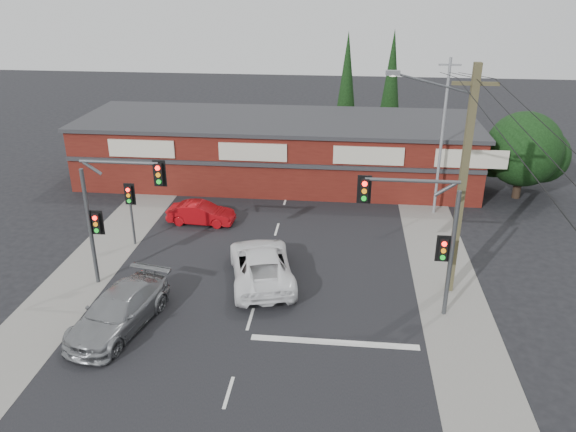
# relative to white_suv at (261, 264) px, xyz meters

# --- Properties ---
(ground) EXTENTS (120.00, 120.00, 0.00)m
(ground) POSITION_rel_white_suv_xyz_m (0.02, -3.00, -0.81)
(ground) COLOR black
(ground) RESTS_ON ground
(road_strip) EXTENTS (14.00, 70.00, 0.01)m
(road_strip) POSITION_rel_white_suv_xyz_m (0.02, 2.00, -0.80)
(road_strip) COLOR black
(road_strip) RESTS_ON ground
(verge_left) EXTENTS (3.00, 70.00, 0.02)m
(verge_left) POSITION_rel_white_suv_xyz_m (-8.48, 2.00, -0.80)
(verge_left) COLOR gray
(verge_left) RESTS_ON ground
(verge_right) EXTENTS (3.00, 70.00, 0.02)m
(verge_right) POSITION_rel_white_suv_xyz_m (8.52, 2.00, -0.80)
(verge_right) COLOR gray
(verge_right) RESTS_ON ground
(stop_line) EXTENTS (6.50, 0.35, 0.01)m
(stop_line) POSITION_rel_white_suv_xyz_m (3.52, -4.50, -0.79)
(stop_line) COLOR silver
(stop_line) RESTS_ON ground
(white_suv) EXTENTS (3.99, 6.28, 1.62)m
(white_suv) POSITION_rel_white_suv_xyz_m (0.00, 0.00, 0.00)
(white_suv) COLOR white
(white_suv) RESTS_ON ground
(silver_suv) EXTENTS (3.29, 5.70, 1.55)m
(silver_suv) POSITION_rel_white_suv_xyz_m (-5.08, -4.37, -0.03)
(silver_suv) COLOR gray
(silver_suv) RESTS_ON ground
(red_sedan) EXTENTS (3.83, 1.51, 1.24)m
(red_sedan) POSITION_rel_white_suv_xyz_m (-4.36, 6.00, -0.19)
(red_sedan) COLOR #AC0A10
(red_sedan) RESTS_ON ground
(lane_dashes) EXTENTS (0.12, 59.21, 0.01)m
(lane_dashes) POSITION_rel_white_suv_xyz_m (0.02, 7.81, -0.79)
(lane_dashes) COLOR silver
(lane_dashes) RESTS_ON ground
(shop_building) EXTENTS (27.30, 8.40, 4.22)m
(shop_building) POSITION_rel_white_suv_xyz_m (-0.97, 13.99, 1.33)
(shop_building) COLOR #4D140F
(shop_building) RESTS_ON ground
(tree_cluster) EXTENTS (5.90, 5.10, 5.50)m
(tree_cluster) POSITION_rel_white_suv_xyz_m (14.71, 12.44, 2.09)
(tree_cluster) COLOR #2D2116
(tree_cluster) RESTS_ON ground
(conifer_near) EXTENTS (1.80, 1.80, 9.25)m
(conifer_near) POSITION_rel_white_suv_xyz_m (3.52, 21.00, 4.67)
(conifer_near) COLOR #2D2116
(conifer_near) RESTS_ON ground
(conifer_far) EXTENTS (1.80, 1.80, 9.25)m
(conifer_far) POSITION_rel_white_suv_xyz_m (7.02, 23.00, 4.67)
(conifer_far) COLOR #2D2116
(conifer_far) RESTS_ON ground
(traffic_mast_left) EXTENTS (3.77, 0.27, 5.97)m
(traffic_mast_left) POSITION_rel_white_suv_xyz_m (-6.41, -1.00, 3.12)
(traffic_mast_left) COLOR #47494C
(traffic_mast_left) RESTS_ON ground
(traffic_mast_right) EXTENTS (3.96, 0.27, 5.97)m
(traffic_mast_right) POSITION_rel_white_suv_xyz_m (6.88, -2.00, 3.14)
(traffic_mast_right) COLOR #47494C
(traffic_mast_right) RESTS_ON ground
(pedestal_signal) EXTENTS (0.55, 0.27, 3.38)m
(pedestal_signal) POSITION_rel_white_suv_xyz_m (-7.18, 3.01, 1.60)
(pedestal_signal) COLOR #47494C
(pedestal_signal) RESTS_ON ground
(utility_pole) EXTENTS (4.38, 0.59, 10.00)m
(utility_pole) POSITION_rel_white_suv_xyz_m (8.38, -0.01, 4.59)
(utility_pole) COLOR brown
(utility_pole) RESTS_ON ground
(steel_pole) EXTENTS (1.20, 0.16, 9.00)m
(steel_pole) POSITION_rel_white_suv_xyz_m (9.02, 9.00, 3.90)
(steel_pole) COLOR gray
(steel_pole) RESTS_ON ground
(power_lines) EXTENTS (2.01, 29.00, 1.22)m
(power_lines) POSITION_rel_white_suv_xyz_m (8.50, -5.47, 8.23)
(power_lines) COLOR black
(power_lines) RESTS_ON ground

